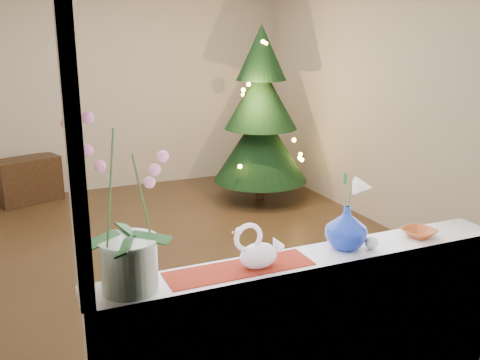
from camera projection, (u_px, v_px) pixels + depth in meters
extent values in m
plane|color=#3C2918|center=(175.00, 254.00, 4.95)|extent=(5.00, 5.00, 0.00)
cube|color=beige|center=(115.00, 84.00, 6.81)|extent=(4.50, 0.10, 2.70)
cube|color=beige|center=(329.00, 178.00, 2.39)|extent=(4.50, 0.10, 2.70)
cube|color=beige|center=(383.00, 97.00, 5.47)|extent=(0.10, 5.00, 2.70)
cube|color=white|center=(317.00, 352.00, 2.66)|extent=(2.20, 0.08, 0.88)
cube|color=white|center=(311.00, 260.00, 2.62)|extent=(2.20, 0.26, 0.04)
cube|color=maroon|center=(240.00, 269.00, 2.47)|extent=(0.70, 0.20, 0.01)
imported|color=navy|center=(346.00, 224.00, 2.68)|extent=(0.27, 0.27, 0.25)
sphere|color=silver|center=(371.00, 243.00, 2.69)|extent=(0.09, 0.09, 0.07)
imported|color=#9D4218|center=(419.00, 233.00, 2.86)|extent=(0.17, 0.17, 0.04)
cube|color=black|center=(28.00, 180.00, 6.43)|extent=(0.80, 0.58, 0.54)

